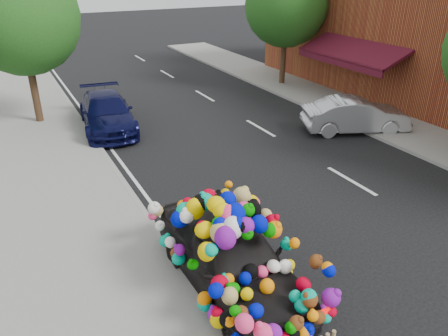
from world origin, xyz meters
The scene contains 10 objects.
ground centered at (0.00, 0.00, 0.00)m, with size 100.00×100.00×0.00m, color black.
sidewalk centered at (-4.30, 0.00, 0.06)m, with size 4.00×60.00×0.12m, color gray.
kerb centered at (-2.35, 0.00, 0.07)m, with size 0.15×60.00×0.13m, color gray.
footpath_far centered at (8.20, 3.00, 0.06)m, with size 3.00×40.00×0.12m, color gray.
lane_markings centered at (3.60, 0.00, 0.01)m, with size 6.00×50.00×0.01m, color silver, non-canonical shape.
tree_near_sidewalk centered at (-3.80, 9.50, 4.02)m, with size 4.20×4.20×6.13m.
tree_far_b centered at (8.00, 10.00, 3.89)m, with size 4.00×4.00×5.90m.
plush_art_car centered at (-1.68, -2.38, 1.04)m, with size 2.11×4.33×2.04m.
navy_sedan centered at (-1.57, 7.62, 0.65)m, with size 1.82×4.47×1.30m, color #090B33.
silver_hatchback centered at (6.53, 3.09, 0.64)m, with size 1.35×3.87×1.28m, color #B4B6BC.
Camera 1 is at (-4.94, -8.32, 5.80)m, focal length 35.00 mm.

